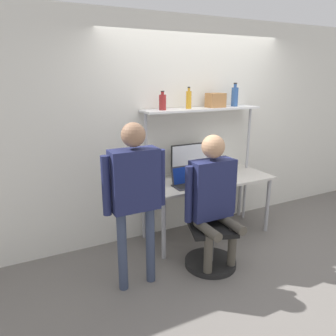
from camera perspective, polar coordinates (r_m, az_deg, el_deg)
name	(u,v)px	position (r m, az deg, el deg)	size (l,w,h in m)	color
ground_plane	(222,246)	(4.16, 9.46, -13.25)	(12.00, 12.00, 0.00)	slate
wall_back	(194,128)	(4.30, 4.48, 7.01)	(8.00, 0.06, 2.70)	silver
desk	(208,185)	(4.15, 6.94, -2.92)	(1.64, 0.68, 0.76)	beige
shelf_unit	(202,126)	(4.13, 5.91, 7.34)	(1.56, 0.31, 1.62)	white
monitor	(190,159)	(4.13, 3.78, 1.62)	(0.52, 0.18, 0.42)	black
laptop	(186,180)	(3.84, 3.19, -2.13)	(0.34, 0.22, 0.22)	#333338
cell_phone	(208,182)	(3.96, 6.90, -2.51)	(0.07, 0.15, 0.01)	silver
office_chair	(210,240)	(3.67, 7.35, -12.29)	(0.58, 0.58, 0.92)	black
person_seated	(213,192)	(3.40, 7.87, -4.08)	(0.63, 0.48, 1.44)	#4C473D
person_standing	(135,186)	(3.01, -5.80, -3.15)	(0.61, 0.22, 1.62)	#38425B
bottle_red	(163,102)	(3.83, -0.96, 11.43)	(0.08, 0.08, 0.22)	maroon
bottle_blue	(235,96)	(4.37, 11.54, 12.12)	(0.09, 0.09, 0.29)	#335999
bottle_amber	(189,99)	(3.99, 3.63, 11.82)	(0.07, 0.07, 0.26)	gold
storage_box	(216,100)	(4.20, 8.28, 11.60)	(0.22, 0.16, 0.17)	#B27A47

